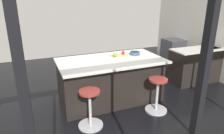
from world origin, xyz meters
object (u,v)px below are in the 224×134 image
(kitchen_island, at_px, (110,80))
(apple_green, at_px, (115,55))
(oven_range, at_px, (173,52))
(stool_by_window, at_px, (157,96))
(cutting_board, at_px, (119,56))
(stool_middle, at_px, (90,110))
(fruit_bowl, at_px, (135,53))
(apple_red, at_px, (123,53))

(kitchen_island, xyz_separation_m, apple_green, (-0.14, -0.08, 0.53))
(oven_range, distance_m, apple_green, 3.08)
(oven_range, relative_size, apple_green, 10.03)
(kitchen_island, bearing_deg, stool_by_window, 131.81)
(oven_range, distance_m, cutting_board, 2.92)
(stool_by_window, bearing_deg, oven_range, -133.45)
(kitchen_island, bearing_deg, stool_middle, 48.19)
(oven_range, relative_size, stool_middle, 1.26)
(stool_middle, xyz_separation_m, cutting_board, (-0.96, -0.91, 0.63))
(apple_green, distance_m, fruit_bowl, 0.49)
(oven_range, relative_size, fruit_bowl, 3.97)
(oven_range, distance_m, stool_middle, 4.17)
(stool_by_window, distance_m, apple_red, 1.20)
(stool_middle, bearing_deg, apple_green, -134.44)
(fruit_bowl, bearing_deg, apple_red, -16.11)
(kitchen_island, height_order, apple_red, apple_red)
(oven_range, distance_m, apple_red, 2.83)
(fruit_bowl, bearing_deg, oven_range, -147.69)
(cutting_board, height_order, fruit_bowl, fruit_bowl)
(kitchen_island, relative_size, apple_green, 24.93)
(kitchen_island, bearing_deg, oven_range, -152.22)
(oven_range, xyz_separation_m, fruit_bowl, (2.19, 1.38, 0.55))
(oven_range, xyz_separation_m, stool_middle, (3.50, 2.25, -0.11))
(oven_range, xyz_separation_m, cutting_board, (2.54, 1.34, 0.52))
(apple_green, bearing_deg, stool_by_window, 122.91)
(stool_middle, bearing_deg, kitchen_island, -131.81)
(stool_middle, height_order, cutting_board, cutting_board)
(stool_by_window, xyz_separation_m, apple_red, (0.31, -0.94, 0.68))
(oven_range, xyz_separation_m, apple_green, (2.68, 1.41, 0.58))
(kitchen_island, bearing_deg, apple_red, -155.27)
(oven_range, relative_size, cutting_board, 2.42)
(kitchen_island, relative_size, fruit_bowl, 9.87)
(cutting_board, relative_size, apple_red, 4.84)
(cutting_board, height_order, apple_green, apple_green)
(stool_by_window, height_order, cutting_board, cutting_board)
(cutting_board, bearing_deg, kitchen_island, 27.74)
(apple_green, bearing_deg, apple_red, -157.52)
(stool_middle, bearing_deg, oven_range, -147.28)
(apple_red, distance_m, fruit_bowl, 0.26)
(apple_green, bearing_deg, stool_middle, 45.56)
(cutting_board, xyz_separation_m, apple_green, (0.13, 0.07, 0.05))
(apple_green, xyz_separation_m, apple_red, (-0.24, -0.10, -0.01))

